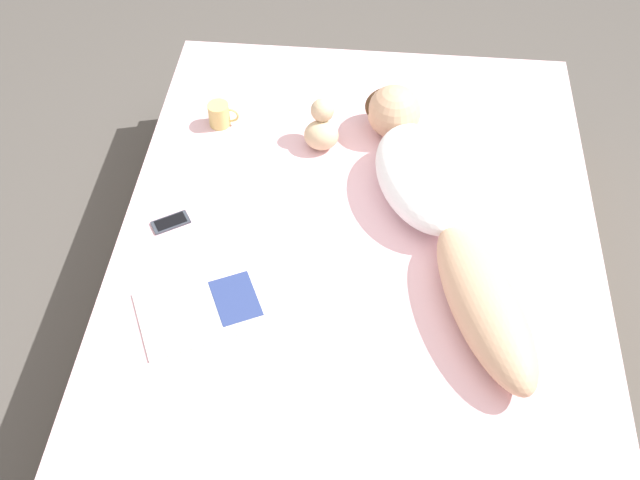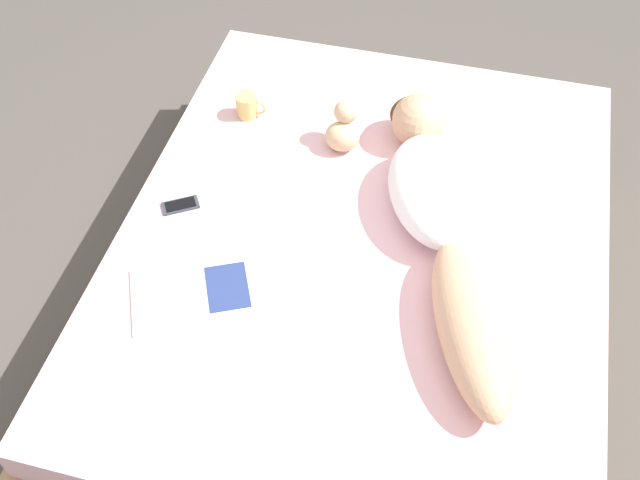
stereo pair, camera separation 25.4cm
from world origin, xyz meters
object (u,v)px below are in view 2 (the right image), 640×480
(person, at_px, (443,215))
(open_magazine, at_px, (197,293))
(coffee_mug, at_px, (247,105))
(cell_phone, at_px, (181,205))

(person, height_order, open_magazine, person)
(coffee_mug, bearing_deg, open_magazine, -83.04)
(person, xyz_separation_m, open_magazine, (-0.73, -0.45, -0.09))
(open_magazine, xyz_separation_m, coffee_mug, (-0.11, 0.89, 0.05))
(person, xyz_separation_m, cell_phone, (-0.93, -0.10, -0.09))
(person, relative_size, coffee_mug, 11.12)
(person, distance_m, open_magazine, 0.87)
(cell_phone, bearing_deg, person, 64.37)
(open_magazine, height_order, coffee_mug, coffee_mug)
(person, height_order, cell_phone, person)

